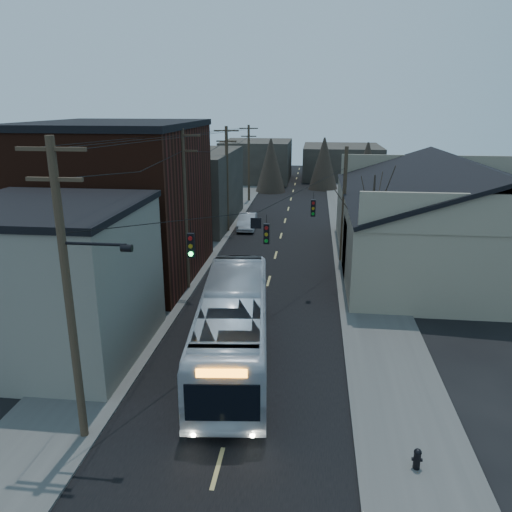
{
  "coord_description": "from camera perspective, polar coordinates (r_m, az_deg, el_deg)",
  "views": [
    {
      "loc": [
        2.82,
        -11.27,
        11.4
      ],
      "look_at": [
        -0.37,
        15.91,
        3.0
      ],
      "focal_mm": 35.0,
      "sensor_mm": 36.0,
      "label": 1
    }
  ],
  "objects": [
    {
      "name": "fire_hydrant",
      "position": [
        18.01,
        17.94,
        -21.11
      ],
      "size": [
        0.34,
        0.25,
        0.73
      ],
      "rotation": [
        0.0,
        0.0,
        -0.07
      ],
      "color": "black",
      "rests_on": "sidewalk_right"
    },
    {
      "name": "building_far_right",
      "position": [
        81.87,
        9.75,
        10.59
      ],
      "size": [
        12.0,
        14.0,
        5.0
      ],
      "primitive_type": "cube",
      "color": "#2C2923",
      "rests_on": "ground"
    },
    {
      "name": "sidewalk_left",
      "position": [
        43.81,
        -5.83,
        1.97
      ],
      "size": [
        4.0,
        110.0,
        0.12
      ],
      "primitive_type": "cube",
      "color": "#474744",
      "rests_on": "ground"
    },
    {
      "name": "building_far_left",
      "position": [
        77.24,
        0.1,
        10.82
      ],
      "size": [
        10.0,
        12.0,
        6.0
      ],
      "primitive_type": "cube",
      "color": "#2C2923",
      "rests_on": "ground"
    },
    {
      "name": "bus",
      "position": [
        22.87,
        -2.6,
        -7.9
      ],
      "size": [
        4.2,
        12.84,
        3.51
      ],
      "primitive_type": "imported",
      "rotation": [
        0.0,
        0.0,
        3.24
      ],
      "color": "silver",
      "rests_on": "ground"
    },
    {
      "name": "building_brick",
      "position": [
        34.4,
        -15.39,
        5.73
      ],
      "size": [
        10.0,
        12.0,
        10.0
      ],
      "primitive_type": "cube",
      "color": "black",
      "rests_on": "ground"
    },
    {
      "name": "sidewalk_right",
      "position": [
        42.96,
        11.37,
        1.42
      ],
      "size": [
        4.0,
        110.0,
        0.12
      ],
      "primitive_type": "cube",
      "color": "#474744",
      "rests_on": "ground"
    },
    {
      "name": "warehouse",
      "position": [
        38.67,
        21.8,
        2.82
      ],
      "size": [
        16.16,
        20.6,
        7.73
      ],
      "color": "gray",
      "rests_on": "ground"
    },
    {
      "name": "bare_tree",
      "position": [
        32.44,
        13.02,
        2.71
      ],
      "size": [
        0.4,
        0.4,
        7.2
      ],
      "primitive_type": "cone",
      "color": "black",
      "rests_on": "ground"
    },
    {
      "name": "parked_car",
      "position": [
        47.05,
        -1.01,
        3.97
      ],
      "size": [
        1.74,
        4.55,
        1.48
      ],
      "primitive_type": "imported",
      "rotation": [
        0.0,
        0.0,
        0.04
      ],
      "color": "#B6B8BE",
      "rests_on": "ground"
    },
    {
      "name": "utility_lines",
      "position": [
        36.48,
        -2.79,
        6.87
      ],
      "size": [
        11.24,
        45.28,
        10.5
      ],
      "color": "#382B1E",
      "rests_on": "ground"
    },
    {
      "name": "building_clapboard",
      "position": [
        24.76,
        -22.28,
        -2.87
      ],
      "size": [
        8.0,
        8.0,
        7.0
      ],
      "primitive_type": "cube",
      "color": "slate",
      "rests_on": "ground"
    },
    {
      "name": "road_surface",
      "position": [
        42.91,
        2.69,
        1.65
      ],
      "size": [
        9.0,
        110.0,
        0.02
      ],
      "primitive_type": "cube",
      "color": "black",
      "rests_on": "ground"
    },
    {
      "name": "building_left_far",
      "position": [
        49.49,
        -7.88,
        7.72
      ],
      "size": [
        9.0,
        14.0,
        7.0
      ],
      "primitive_type": "cube",
      "color": "#2C2923",
      "rests_on": "ground"
    }
  ]
}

